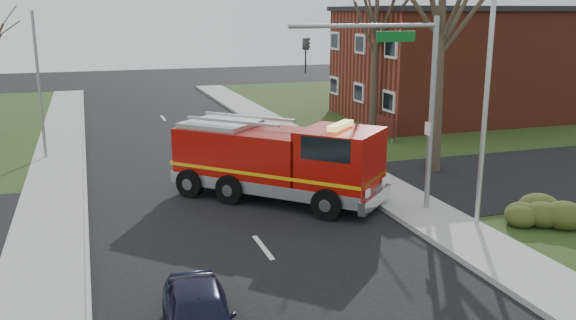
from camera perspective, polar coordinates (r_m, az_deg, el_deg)
name	(u,v)px	position (r m, az deg, el deg)	size (l,w,h in m)	color
ground	(263,248)	(18.61, -2.34, -8.20)	(120.00, 120.00, 0.00)	black
sidewalk_right	(442,223)	(21.03, 14.19, -5.78)	(2.40, 80.00, 0.15)	gray
sidewalk_left	(43,272)	(18.04, -21.92, -9.73)	(2.40, 80.00, 0.15)	gray
brick_building	(465,63)	(42.08, 16.20, 8.74)	(15.40, 10.40, 7.25)	maroon
health_center_sign	(385,127)	(33.40, 9.10, 3.11)	(0.12, 2.00, 1.40)	#43110F
hedge_corner	(533,210)	(21.73, 21.96, -4.33)	(2.80, 2.00, 0.90)	#353E16
bare_tree_near	(442,0)	(26.71, 14.26, 14.34)	(6.00, 6.00, 12.00)	#32281D
bare_tree_far	(377,20)	(35.30, 8.29, 12.87)	(5.25, 5.25, 10.50)	#32281D
traffic_signal_mast	(400,81)	(20.77, 10.40, 7.32)	(5.29, 0.18, 6.80)	gray
streetlight_pole	(485,90)	(20.14, 17.98, 6.24)	(1.48, 0.16, 8.40)	#B7BABF
utility_pole_far	(39,87)	(30.87, -22.25, 6.32)	(0.14, 0.14, 7.00)	gray
fire_engine	(279,163)	(22.81, -0.86, -0.27)	(7.36, 7.43, 3.15)	#9F0D07
parked_car_maroon	(199,316)	(13.54, -8.33, -14.27)	(1.48, 3.67, 1.25)	black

